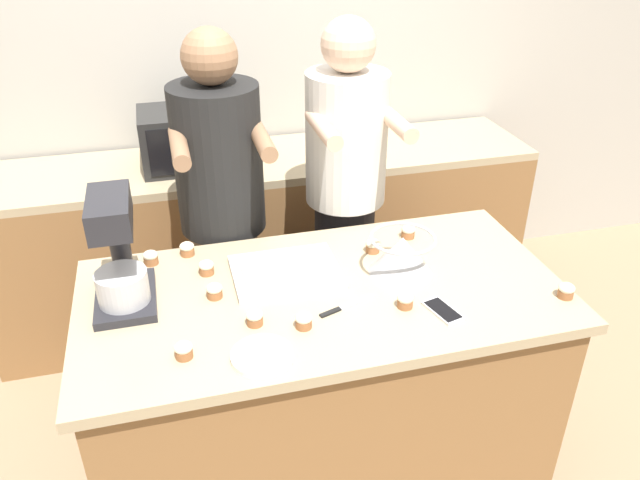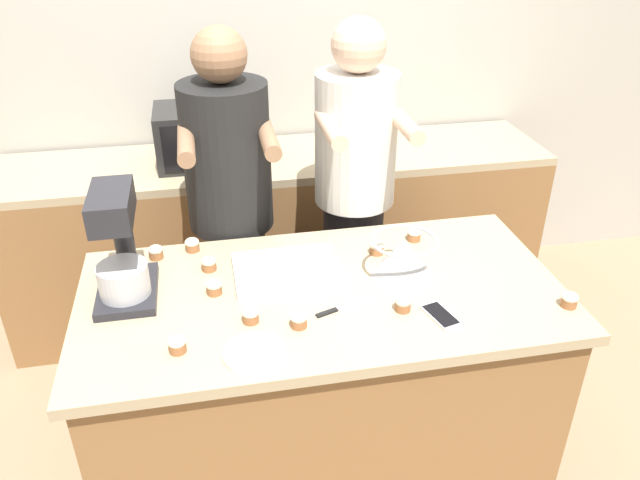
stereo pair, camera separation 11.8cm
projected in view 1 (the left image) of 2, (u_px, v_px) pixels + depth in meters
ground_plane at (323, 464)px, 2.63m from camera, size 16.00×16.00×0.00m
back_wall at (247, 57)px, 3.25m from camera, size 10.00×0.06×2.70m
island_counter at (323, 385)px, 2.41m from camera, size 1.70×0.85×0.89m
back_counter at (267, 236)px, 3.40m from camera, size 2.80×0.60×0.92m
person_left at (224, 222)px, 2.66m from camera, size 0.37×0.52×1.69m
person_right at (345, 205)px, 2.77m from camera, size 0.36×0.51×1.70m
stand_mixer at (118, 258)px, 2.05m from camera, size 0.20×0.30×0.40m
mixing_bowl at (402, 254)px, 2.25m from camera, size 0.24×0.24×0.15m
baking_tray at (286, 270)px, 2.27m from camera, size 0.39×0.29×0.04m
microwave_oven at (190, 138)px, 3.02m from camera, size 0.47×0.34×0.28m
cell_phone at (443, 311)px, 2.08m from camera, size 0.10×0.16×0.01m
small_plate at (262, 356)px, 1.87m from camera, size 0.19×0.19×0.02m
knife at (344, 307)px, 2.10m from camera, size 0.21×0.09×0.01m
cupcake_0 at (206, 267)px, 2.27m from camera, size 0.06×0.06×0.05m
cupcake_1 at (304, 320)px, 2.00m from camera, size 0.06×0.06×0.05m
cupcake_2 at (373, 246)px, 2.41m from camera, size 0.06×0.06×0.05m
cupcake_3 at (184, 350)px, 1.87m from camera, size 0.06×0.06×0.05m
cupcake_4 at (255, 317)px, 2.01m from camera, size 0.06×0.06×0.05m
cupcake_5 at (122, 260)px, 2.32m from camera, size 0.06×0.06×0.05m
cupcake_6 at (566, 290)px, 2.14m from camera, size 0.06×0.06×0.05m
cupcake_7 at (408, 231)px, 2.51m from camera, size 0.06×0.06×0.05m
cupcake_8 at (405, 300)px, 2.09m from camera, size 0.06×0.06×0.05m
cupcake_9 at (214, 291)px, 2.14m from camera, size 0.06×0.06×0.05m
cupcake_10 at (187, 249)px, 2.39m from camera, size 0.06×0.06×0.05m
cupcake_11 at (151, 257)px, 2.33m from camera, size 0.06×0.06×0.05m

